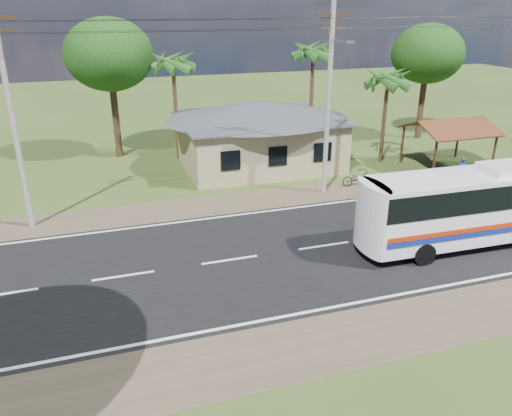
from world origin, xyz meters
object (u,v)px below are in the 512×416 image
(motorcycle, at_px, (357,178))
(person, at_px, (461,170))
(waiting_shed, at_px, (450,128))
(coach_bus, at_px, (490,199))

(motorcycle, distance_m, person, 6.57)
(waiting_shed, xyz_separation_m, motorcycle, (-7.58, -1.64, -2.23))
(coach_bus, height_order, person, coach_bus)
(waiting_shed, xyz_separation_m, coach_bus, (-5.70, -10.34, -0.60))
(waiting_shed, height_order, motorcycle, waiting_shed)
(coach_bus, bearing_deg, waiting_shed, 62.66)
(person, bearing_deg, waiting_shed, -100.99)
(waiting_shed, bearing_deg, coach_bus, -118.88)
(coach_bus, bearing_deg, motorcycle, 103.74)
(coach_bus, height_order, motorcycle, coach_bus)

